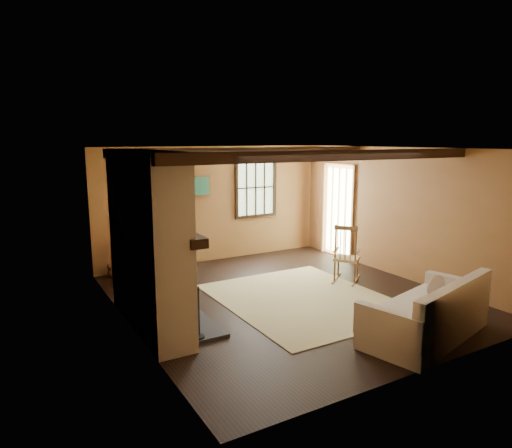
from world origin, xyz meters
TOP-DOWN VIEW (x-y plane):
  - ground at (0.00, 0.00)m, footprint 5.50×5.50m
  - room_envelope at (0.22, 0.26)m, footprint 5.02×5.52m
  - fireplace at (-2.23, -0.00)m, footprint 1.02×2.30m
  - rug at (0.20, -0.20)m, footprint 2.50×3.00m
  - rocking_chair at (1.45, 0.22)m, footprint 0.84×0.78m
  - sofa at (0.76, -2.19)m, footprint 2.14×1.33m
  - firewood_pile at (-1.92, 2.59)m, footprint 0.68×0.12m
  - laundry_basket at (-0.89, 2.40)m, footprint 0.51×0.39m
  - basket_pillow at (-0.89, 2.40)m, footprint 0.48×0.44m
  - armchair at (-1.70, 2.17)m, footprint 1.15×1.16m

SIDE VIEW (x-z plane):
  - ground at x=0.00m, z-range 0.00..0.00m
  - rug at x=0.20m, z-range 0.00..0.01m
  - firewood_pile at x=-1.92m, z-range 0.00..0.25m
  - laundry_basket at x=-0.89m, z-range 0.00..0.30m
  - sofa at x=0.76m, z-range -0.11..0.69m
  - armchair at x=-1.70m, z-range 0.00..0.78m
  - basket_pillow at x=-0.89m, z-range 0.30..0.49m
  - rocking_chair at x=1.45m, z-range -0.08..0.97m
  - fireplace at x=-2.23m, z-range -0.10..2.30m
  - room_envelope at x=0.22m, z-range 0.41..2.85m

